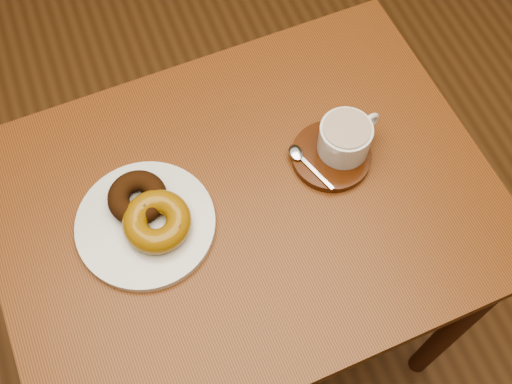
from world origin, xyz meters
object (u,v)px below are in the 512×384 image
object	(u,v)px
cafe_table	(246,231)
saucer	(331,156)
coffee_cup	(346,137)
donut_plate	(146,224)

from	to	relation	value
cafe_table	saucer	size ratio (longest dim) A/B	6.24
saucer	coffee_cup	bearing A→B (deg)	11.45
cafe_table	donut_plate	world-z (taller)	donut_plate
coffee_cup	saucer	bearing A→B (deg)	177.32
cafe_table	donut_plate	distance (m)	0.21
cafe_table	coffee_cup	size ratio (longest dim) A/B	7.34
donut_plate	saucer	world-z (taller)	same
cafe_table	saucer	bearing A→B (deg)	6.15
donut_plate	saucer	bearing A→B (deg)	1.62
donut_plate	saucer	distance (m)	0.34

